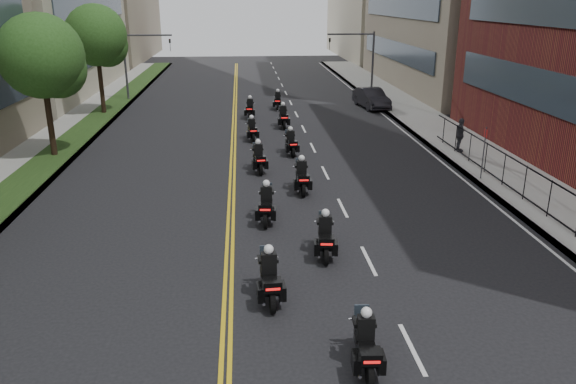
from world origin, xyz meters
name	(u,v)px	position (x,y,z in m)	size (l,w,h in m)	color
sidewalk_right	(459,143)	(12.00, 25.00, 0.07)	(4.00, 90.00, 0.15)	gray
sidewalk_left	(46,152)	(-12.00, 25.00, 0.07)	(4.00, 90.00, 0.15)	gray
grass_strip	(60,150)	(-11.20, 25.00, 0.17)	(2.00, 90.00, 0.04)	#1C3814
iron_fence	(563,208)	(11.00, 12.00, 0.90)	(0.05, 28.00, 1.50)	black
street_trees	(4,76)	(-11.05, 18.61, 5.13)	(4.40, 38.40, 7.98)	#332016
traffic_signal_right	(362,55)	(9.54, 42.00, 3.70)	(4.09, 0.20, 5.60)	#3F3F44
traffic_signal_left	(136,56)	(-9.54, 42.00, 3.70)	(4.09, 0.20, 5.60)	#3F3F44
motorcycle_1	(366,346)	(1.85, 4.35, 0.61)	(0.53, 2.11, 1.56)	black
motorcycle_2	(269,279)	(-0.23, 7.73, 0.66)	(0.56, 2.28, 1.68)	black
motorcycle_3	(325,238)	(1.80, 10.54, 0.65)	(0.61, 2.22, 1.64)	black
motorcycle_4	(266,206)	(-0.04, 13.78, 0.66)	(0.62, 2.26, 1.67)	black
motorcycle_5	(302,178)	(1.71, 17.22, 0.66)	(0.52, 2.27, 1.68)	black
motorcycle_6	(259,159)	(-0.12, 20.53, 0.65)	(0.62, 2.22, 1.64)	black
motorcycle_7	(291,144)	(1.78, 23.62, 0.62)	(0.57, 2.14, 1.58)	black
motorcycle_8	(252,130)	(-0.31, 27.14, 0.61)	(0.57, 2.10, 1.55)	black
motorcycle_9	(283,118)	(1.87, 30.57, 0.68)	(0.53, 2.32, 1.71)	black
motorcycle_10	(250,109)	(-0.30, 33.97, 0.64)	(0.57, 2.21, 1.63)	black
motorcycle_11	(278,101)	(1.94, 37.18, 0.62)	(0.59, 2.14, 1.58)	black
parked_sedan	(371,98)	(9.40, 37.13, 0.78)	(1.64, 4.72, 1.55)	black
pedestrian_c	(460,135)	(11.20, 22.95, 1.09)	(1.10, 0.46, 1.88)	#39383F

